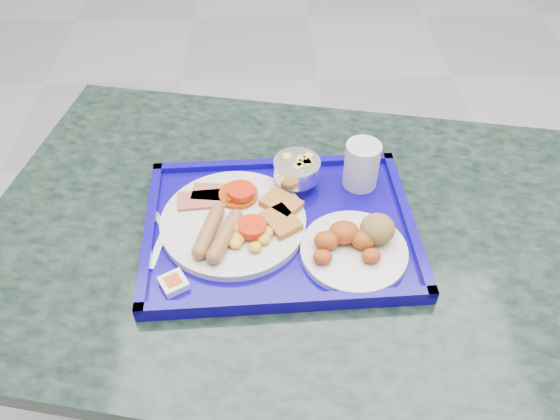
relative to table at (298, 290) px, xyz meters
name	(u,v)px	position (x,y,z in m)	size (l,w,h in m)	color
floor	(350,304)	(0.20, 0.34, -0.54)	(6.00, 6.00, 0.00)	#9B9B9E
table	(298,290)	(0.00, 0.00, 0.00)	(1.28, 0.98, 0.72)	gray
tray	(280,228)	(-0.04, -0.01, 0.20)	(0.49, 0.37, 0.03)	#0D038C
main_plate	(236,220)	(-0.11, 0.00, 0.21)	(0.26, 0.26, 0.04)	silver
bread_plate	(356,243)	(0.09, -0.07, 0.22)	(0.18, 0.18, 0.06)	silver
fruit_bowl	(297,169)	(0.00, 0.10, 0.24)	(0.09, 0.09, 0.06)	silver
juice_cup	(362,164)	(0.12, 0.10, 0.25)	(0.06, 0.06, 0.09)	silver
spoon	(188,213)	(-0.20, 0.02, 0.21)	(0.10, 0.17, 0.01)	silver
knife	(165,229)	(-0.24, -0.01, 0.20)	(0.01, 0.18, 0.00)	silver
jam_packet	(174,283)	(-0.21, -0.13, 0.21)	(0.05, 0.05, 0.02)	white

